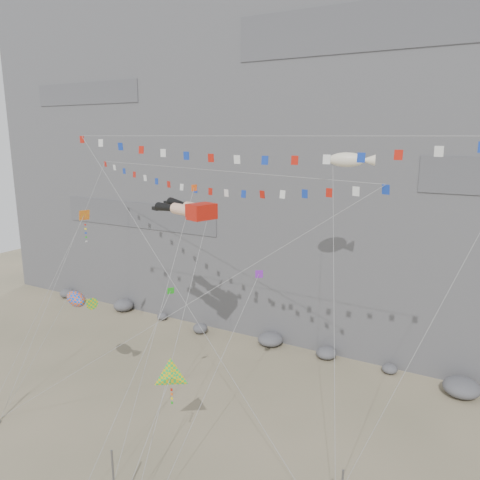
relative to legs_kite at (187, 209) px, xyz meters
The scene contains 13 objects.
ground 16.87m from the legs_kite, 69.13° to the right, with size 120.00×120.00×0.00m, color #9C8B6B.
cliff 27.57m from the legs_kite, 84.73° to the left, with size 80.00×28.00×50.00m, color slate.
talus_boulders 18.53m from the legs_kite, 77.54° to the left, with size 60.00×3.00×1.20m, color slate, non-canonical shape.
legs_kite is the anchor object (origin of this frame).
flag_banner_upper 3.32m from the legs_kite, 59.43° to the left, with size 30.42×16.91×24.57m.
flag_banner_lower 9.97m from the legs_kite, 25.08° to the right, with size 29.91×5.37×23.46m.
harlequin_kite 10.06m from the legs_kite, behind, with size 3.54×9.39×16.83m.
fish_windsock 11.21m from the legs_kite, 139.52° to the right, with size 6.52×4.86×10.36m.
delta_kite 13.33m from the legs_kite, 62.22° to the right, with size 2.28×7.45×9.07m.
blimp_windsock 12.70m from the legs_kite, 16.85° to the left, with size 5.98×13.27×23.24m.
small_kite_a 1.48m from the legs_kite, 14.51° to the right, with size 2.10×12.29×20.79m.
small_kite_b 8.56m from the legs_kite, 15.70° to the right, with size 2.18×10.94×15.61m.
small_kite_c 7.79m from the legs_kite, 67.95° to the right, with size 1.06×9.62×13.94m.
Camera 1 is at (18.91, -23.64, 21.15)m, focal length 35.00 mm.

